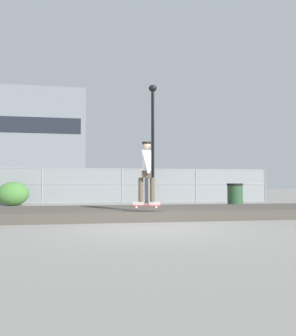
{
  "coord_description": "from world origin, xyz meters",
  "views": [
    {
      "loc": [
        -1.1,
        -7.07,
        0.99
      ],
      "look_at": [
        0.75,
        4.94,
        1.65
      ],
      "focal_mm": 32.61,
      "sensor_mm": 36.0,
      "label": 1
    }
  ],
  "objects_px": {
    "skater": "(147,169)",
    "parked_car_mid": "(175,187)",
    "street_lamp": "(153,128)",
    "parked_car_near": "(66,187)",
    "skateboard": "(147,206)",
    "shrub_left": "(13,194)",
    "trash_bin": "(235,197)"
  },
  "relations": [
    {
      "from": "skater",
      "to": "parked_car_mid",
      "type": "xyz_separation_m",
      "value": [
        3.48,
        10.94,
        -0.57
      ]
    },
    {
      "from": "skater",
      "to": "parked_car_mid",
      "type": "relative_size",
      "value": 0.37
    },
    {
      "from": "street_lamp",
      "to": "skater",
      "type": "bearing_deg",
      "value": -100.85
    },
    {
      "from": "skater",
      "to": "parked_car_near",
      "type": "height_order",
      "value": "skater"
    },
    {
      "from": "skateboard",
      "to": "skater",
      "type": "height_order",
      "value": "skater"
    },
    {
      "from": "skater",
      "to": "shrub_left",
      "type": "distance_m",
      "value": 8.91
    },
    {
      "from": "street_lamp",
      "to": "parked_car_mid",
      "type": "height_order",
      "value": "street_lamp"
    },
    {
      "from": "street_lamp",
      "to": "parked_car_near",
      "type": "xyz_separation_m",
      "value": [
        -4.74,
        2.65,
        -3.13
      ]
    },
    {
      "from": "parked_car_mid",
      "to": "street_lamp",
      "type": "bearing_deg",
      "value": -122.31
    },
    {
      "from": "trash_bin",
      "to": "skater",
      "type": "bearing_deg",
      "value": -143.82
    },
    {
      "from": "parked_car_near",
      "to": "parked_car_mid",
      "type": "relative_size",
      "value": 0.99
    },
    {
      "from": "skateboard",
      "to": "parked_car_mid",
      "type": "height_order",
      "value": "parked_car_mid"
    },
    {
      "from": "skater",
      "to": "shrub_left",
      "type": "relative_size",
      "value": 1.19
    },
    {
      "from": "shrub_left",
      "to": "trash_bin",
      "type": "distance_m",
      "value": 10.05
    },
    {
      "from": "skater",
      "to": "shrub_left",
      "type": "bearing_deg",
      "value": 126.59
    },
    {
      "from": "street_lamp",
      "to": "trash_bin",
      "type": "bearing_deg",
      "value": -65.9
    },
    {
      "from": "skateboard",
      "to": "skater",
      "type": "xyz_separation_m",
      "value": [
        0.0,
        -0.0,
        0.98
      ]
    },
    {
      "from": "skater",
      "to": "shrub_left",
      "type": "height_order",
      "value": "skater"
    },
    {
      "from": "trash_bin",
      "to": "parked_car_near",
      "type": "bearing_deg",
      "value": 132.27
    },
    {
      "from": "street_lamp",
      "to": "parked_car_near",
      "type": "bearing_deg",
      "value": 150.79
    },
    {
      "from": "parked_car_near",
      "to": "trash_bin",
      "type": "xyz_separation_m",
      "value": [
        7.0,
        -7.7,
        -0.32
      ]
    },
    {
      "from": "parked_car_mid",
      "to": "trash_bin",
      "type": "distance_m",
      "value": 8.2
    },
    {
      "from": "street_lamp",
      "to": "parked_car_mid",
      "type": "bearing_deg",
      "value": 57.69
    },
    {
      "from": "street_lamp",
      "to": "trash_bin",
      "type": "relative_size",
      "value": 6.14
    },
    {
      "from": "parked_car_mid",
      "to": "shrub_left",
      "type": "height_order",
      "value": "parked_car_mid"
    },
    {
      "from": "skater",
      "to": "parked_car_near",
      "type": "relative_size",
      "value": 0.38
    },
    {
      "from": "skater",
      "to": "street_lamp",
      "type": "relative_size",
      "value": 0.27
    },
    {
      "from": "skateboard",
      "to": "parked_car_mid",
      "type": "xyz_separation_m",
      "value": [
        3.48,
        10.94,
        0.41
      ]
    },
    {
      "from": "shrub_left",
      "to": "trash_bin",
      "type": "relative_size",
      "value": 1.4
    },
    {
      "from": "shrub_left",
      "to": "parked_car_mid",
      "type": "bearing_deg",
      "value": 23.49
    },
    {
      "from": "skateboard",
      "to": "parked_car_near",
      "type": "bearing_deg",
      "value": 107.27
    },
    {
      "from": "skateboard",
      "to": "trash_bin",
      "type": "xyz_separation_m",
      "value": [
        3.75,
        2.74,
        0.09
      ]
    }
  ]
}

